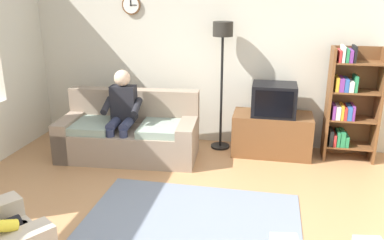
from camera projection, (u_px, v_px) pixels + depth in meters
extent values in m
plane|color=#B27F51|center=(176.00, 236.00, 3.84)|extent=(12.00, 12.00, 0.00)
cube|color=beige|center=(217.00, 54.00, 5.89)|extent=(6.20, 0.12, 2.70)
cylinder|color=brown|center=(131.00, 5.00, 5.84)|extent=(0.28, 0.03, 0.28)
cylinder|color=white|center=(131.00, 5.00, 5.83)|extent=(0.24, 0.01, 0.24)
cube|color=black|center=(131.00, 3.00, 5.81)|extent=(0.02, 0.01, 0.09)
cube|color=black|center=(133.00, 5.00, 5.81)|extent=(0.11, 0.01, 0.01)
cube|color=beige|center=(21.00, 51.00, 5.89)|extent=(0.12, 1.10, 1.20)
cube|color=gray|center=(129.00, 143.00, 5.59)|extent=(1.96, 0.97, 0.42)
cube|color=gray|center=(134.00, 105.00, 5.79)|extent=(1.91, 0.34, 0.48)
cube|color=gray|center=(188.00, 141.00, 5.47)|extent=(0.28, 0.85, 0.56)
cube|color=gray|center=(71.00, 136.00, 5.67)|extent=(0.28, 0.85, 0.56)
cube|color=gray|center=(163.00, 128.00, 5.41)|extent=(0.65, 0.72, 0.10)
cube|color=gray|center=(92.00, 125.00, 5.53)|extent=(0.65, 0.72, 0.10)
cube|color=brown|center=(272.00, 134.00, 5.68)|extent=(1.10, 0.56, 0.60)
cube|color=black|center=(272.00, 126.00, 5.91)|extent=(1.10, 0.04, 0.03)
cube|color=black|center=(274.00, 99.00, 5.50)|extent=(0.60, 0.48, 0.44)
cube|color=black|center=(274.00, 104.00, 5.27)|extent=(0.50, 0.01, 0.36)
cube|color=brown|center=(328.00, 104.00, 5.44)|extent=(0.04, 0.36, 1.55)
cube|color=brown|center=(378.00, 106.00, 5.32)|extent=(0.04, 0.36, 1.55)
cube|color=brown|center=(350.00, 102.00, 5.54)|extent=(0.64, 0.02, 1.55)
cube|color=brown|center=(347.00, 145.00, 5.56)|extent=(0.60, 0.34, 0.02)
cube|color=black|center=(330.00, 136.00, 5.55)|extent=(0.05, 0.28, 0.22)
cube|color=red|center=(334.00, 138.00, 5.55)|extent=(0.03, 0.28, 0.16)
cube|color=#267F4C|center=(337.00, 137.00, 5.53)|extent=(0.04, 0.28, 0.20)
cube|color=#267F4C|center=(342.00, 137.00, 5.52)|extent=(0.06, 0.28, 0.21)
cube|color=#267F4C|center=(346.00, 140.00, 5.52)|extent=(0.04, 0.28, 0.15)
cube|color=brown|center=(351.00, 119.00, 5.44)|extent=(0.60, 0.34, 0.02)
cube|color=#72338C|center=(333.00, 111.00, 5.43)|extent=(0.04, 0.28, 0.19)
cube|color=silver|center=(337.00, 111.00, 5.42)|extent=(0.06, 0.28, 0.18)
cube|color=gold|center=(341.00, 111.00, 5.41)|extent=(0.03, 0.28, 0.19)
cube|color=red|center=(344.00, 112.00, 5.41)|extent=(0.04, 0.28, 0.17)
cube|color=#2D59A5|center=(348.00, 112.00, 5.40)|extent=(0.06, 0.28, 0.18)
cube|color=#72338C|center=(352.00, 111.00, 5.39)|extent=(0.03, 0.28, 0.20)
cube|color=brown|center=(354.00, 91.00, 5.32)|extent=(0.60, 0.34, 0.02)
cube|color=gold|center=(336.00, 83.00, 5.31)|extent=(0.04, 0.28, 0.19)
cube|color=#72338C|center=(341.00, 84.00, 5.30)|extent=(0.06, 0.28, 0.18)
cube|color=#2D59A5|center=(345.00, 84.00, 5.29)|extent=(0.05, 0.28, 0.17)
cube|color=silver|center=(350.00, 85.00, 5.29)|extent=(0.06, 0.28, 0.14)
cube|color=#267F4C|center=(355.00, 83.00, 5.27)|extent=(0.04, 0.28, 0.21)
cube|color=brown|center=(358.00, 63.00, 5.20)|extent=(0.60, 0.34, 0.02)
cube|color=red|center=(339.00, 55.00, 5.20)|extent=(0.03, 0.28, 0.15)
cube|color=silver|center=(343.00, 53.00, 5.18)|extent=(0.04, 0.28, 0.21)
cube|color=#267F4C|center=(346.00, 55.00, 5.18)|extent=(0.04, 0.28, 0.17)
cube|color=#72338C|center=(350.00, 55.00, 5.17)|extent=(0.05, 0.28, 0.16)
cube|color=black|center=(354.00, 54.00, 5.16)|extent=(0.03, 0.28, 0.21)
cylinder|color=black|center=(220.00, 146.00, 6.00)|extent=(0.28, 0.28, 0.03)
cylinder|color=black|center=(221.00, 92.00, 5.74)|extent=(0.04, 0.04, 1.70)
cylinder|color=black|center=(223.00, 29.00, 5.46)|extent=(0.28, 0.28, 0.20)
cube|color=slate|center=(190.00, 226.00, 3.99)|extent=(2.20, 1.70, 0.01)
cube|color=black|center=(124.00, 103.00, 5.47)|extent=(0.35, 0.22, 0.48)
sphere|color=beige|center=(122.00, 78.00, 5.36)|extent=(0.22, 0.22, 0.22)
cylinder|color=#2D334C|center=(127.00, 124.00, 5.36)|extent=(0.16, 0.39, 0.13)
cylinder|color=#2D334C|center=(114.00, 123.00, 5.38)|extent=(0.16, 0.39, 0.13)
cylinder|color=#2D334C|center=(124.00, 148.00, 5.27)|extent=(0.12, 0.12, 0.52)
cylinder|color=#2D334C|center=(111.00, 148.00, 5.29)|extent=(0.12, 0.12, 0.52)
cylinder|color=black|center=(137.00, 107.00, 5.36)|extent=(0.11, 0.34, 0.20)
cylinder|color=black|center=(107.00, 106.00, 5.41)|extent=(0.11, 0.34, 0.20)
cylinder|color=black|center=(5.00, 240.00, 3.06)|extent=(0.32, 0.39, 0.13)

